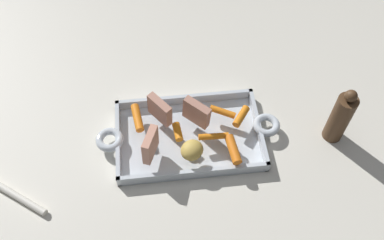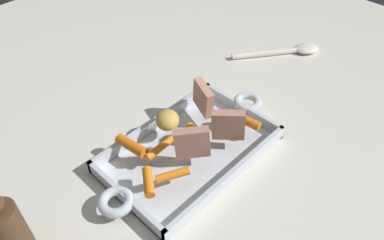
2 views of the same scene
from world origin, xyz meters
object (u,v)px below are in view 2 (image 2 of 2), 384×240
at_px(baby_carrot_northeast, 197,131).
at_px(potato_golden_large, 167,120).
at_px(roast_slice_outer, 228,125).
at_px(baby_carrot_short, 161,147).
at_px(baby_carrot_southeast, 148,182).
at_px(pepper_mill, 13,235).
at_px(roast_slice_thick, 192,143).
at_px(baby_carrot_center_right, 173,175).
at_px(roasting_dish, 190,151).
at_px(serving_spoon, 290,50).
at_px(baby_carrot_center_left, 244,120).
at_px(roast_slice_thin, 203,98).
at_px(baby_carrot_northwest, 131,146).

bearing_deg(baby_carrot_northeast, potato_golden_large, 115.22).
height_order(roast_slice_outer, baby_carrot_short, roast_slice_outer).
distance_m(baby_carrot_short, baby_carrot_southeast, 0.08).
bearing_deg(pepper_mill, baby_carrot_short, -0.38).
xyz_separation_m(roast_slice_thick, baby_carrot_center_right, (-0.06, -0.01, -0.02)).
relative_size(roasting_dish, baby_carrot_center_right, 7.04).
distance_m(baby_carrot_northeast, serving_spoon, 0.43).
distance_m(roasting_dish, serving_spoon, 0.45).
bearing_deg(baby_carrot_center_left, roast_slice_thin, 106.79).
xyz_separation_m(baby_carrot_northwest, baby_carrot_northeast, (0.12, -0.06, -0.00)).
bearing_deg(roast_slice_thick, roasting_dish, 50.53).
distance_m(roast_slice_thin, pepper_mill, 0.42).
distance_m(roast_slice_outer, baby_carrot_short, 0.14).
xyz_separation_m(baby_carrot_northwest, baby_carrot_center_right, (0.01, -0.10, -0.00)).
xyz_separation_m(serving_spoon, pepper_mill, (-0.78, -0.03, 0.07)).
xyz_separation_m(potato_golden_large, pepper_mill, (-0.33, -0.03, 0.02)).
bearing_deg(roasting_dish, serving_spoon, 7.65).
relative_size(baby_carrot_northeast, baby_carrot_center_left, 0.62).
height_order(roasting_dish, roast_slice_thick, roast_slice_thick).
height_order(roasting_dish, baby_carrot_southeast, baby_carrot_southeast).
relative_size(roast_slice_thick, serving_spoon, 0.30).
height_order(roast_slice_thin, baby_carrot_northwest, roast_slice_thin).
xyz_separation_m(roast_slice_thick, baby_carrot_northeast, (0.05, 0.03, -0.02)).
height_order(roast_slice_outer, baby_carrot_northwest, roast_slice_outer).
distance_m(baby_carrot_northwest, baby_carrot_southeast, 0.09).
height_order(potato_golden_large, pepper_mill, pepper_mill).
bearing_deg(pepper_mill, baby_carrot_center_left, -8.78).
height_order(roast_slice_outer, serving_spoon, roast_slice_outer).
bearing_deg(pepper_mill, baby_carrot_southeast, -12.72).
xyz_separation_m(roast_slice_thin, baby_carrot_southeast, (-0.21, -0.07, -0.02)).
distance_m(roasting_dish, potato_golden_large, 0.08).
bearing_deg(baby_carrot_northeast, roasting_dish, -165.09).
bearing_deg(baby_carrot_southeast, serving_spoon, 7.89).
bearing_deg(roast_slice_outer, roast_slice_thick, 168.13).
bearing_deg(baby_carrot_center_right, baby_carrot_short, 64.58).
height_order(baby_carrot_northeast, baby_carrot_center_left, baby_carrot_center_left).
relative_size(roast_slice_thick, roast_slice_thin, 1.02).
xyz_separation_m(roasting_dish, baby_carrot_center_right, (-0.08, -0.04, 0.03)).
xyz_separation_m(roasting_dish, roast_slice_thick, (-0.02, -0.02, 0.06)).
distance_m(baby_carrot_center_right, baby_carrot_center_left, 0.20).
relative_size(potato_golden_large, pepper_mill, 0.31).
relative_size(roast_slice_thin, baby_carrot_southeast, 1.11).
height_order(baby_carrot_center_left, pepper_mill, pepper_mill).
distance_m(roast_slice_thin, potato_golden_large, 0.09).
bearing_deg(baby_carrot_southeast, roast_slice_thick, -2.93).
distance_m(baby_carrot_northeast, baby_carrot_center_left, 0.10).
height_order(roasting_dish, baby_carrot_center_right, baby_carrot_center_right).
relative_size(roast_slice_outer, baby_carrot_northeast, 1.46).
relative_size(baby_carrot_short, pepper_mill, 0.41).
bearing_deg(baby_carrot_northwest, pepper_mill, -171.07).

